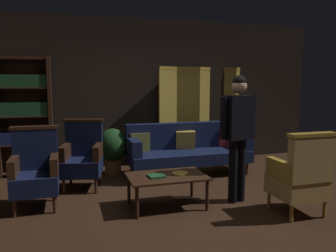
{
  "coord_description": "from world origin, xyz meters",
  "views": [
    {
      "loc": [
        -1.46,
        -4.06,
        1.63
      ],
      "look_at": [
        0.0,
        0.8,
        0.95
      ],
      "focal_mm": 36.22,
      "sensor_mm": 36.0,
      "label": 1
    }
  ],
  "objects_px": {
    "coffee_table": "(167,179)",
    "armchair_wing_right": "(35,170)",
    "bookshelf": "(25,113)",
    "potted_plant": "(113,148)",
    "standing_figure": "(238,127)",
    "brass_tray": "(180,173)",
    "velvet_couch": "(187,148)",
    "armchair_wing_left": "(83,156)",
    "book_green_cloth": "(157,176)",
    "armchair_gilt_accent": "(301,176)",
    "folding_screen": "(206,112)"
  },
  "relations": [
    {
      "from": "book_green_cloth",
      "to": "brass_tray",
      "type": "relative_size",
      "value": 0.94
    },
    {
      "from": "armchair_wing_right",
      "to": "potted_plant",
      "type": "bearing_deg",
      "value": 47.94
    },
    {
      "from": "armchair_wing_left",
      "to": "brass_tray",
      "type": "bearing_deg",
      "value": -43.66
    },
    {
      "from": "folding_screen",
      "to": "coffee_table",
      "type": "relative_size",
      "value": 2.12
    },
    {
      "from": "armchair_wing_left",
      "to": "armchair_wing_right",
      "type": "bearing_deg",
      "value": -133.72
    },
    {
      "from": "velvet_couch",
      "to": "potted_plant",
      "type": "xyz_separation_m",
      "value": [
        -1.26,
        0.33,
        0.01
      ]
    },
    {
      "from": "bookshelf",
      "to": "armchair_wing_left",
      "type": "bearing_deg",
      "value": -49.19
    },
    {
      "from": "velvet_couch",
      "to": "book_green_cloth",
      "type": "relative_size",
      "value": 10.43
    },
    {
      "from": "velvet_couch",
      "to": "armchair_wing_right",
      "type": "height_order",
      "value": "armchair_wing_right"
    },
    {
      "from": "armchair_wing_left",
      "to": "brass_tray",
      "type": "relative_size",
      "value": 4.8
    },
    {
      "from": "armchair_wing_right",
      "to": "armchair_gilt_accent",
      "type": "bearing_deg",
      "value": -21.5
    },
    {
      "from": "brass_tray",
      "to": "potted_plant",
      "type": "bearing_deg",
      "value": 110.08
    },
    {
      "from": "folding_screen",
      "to": "standing_figure",
      "type": "height_order",
      "value": "folding_screen"
    },
    {
      "from": "armchair_gilt_accent",
      "to": "brass_tray",
      "type": "height_order",
      "value": "armchair_gilt_accent"
    },
    {
      "from": "velvet_couch",
      "to": "standing_figure",
      "type": "xyz_separation_m",
      "value": [
        0.16,
        -1.53,
        0.57
      ]
    },
    {
      "from": "armchair_wing_left",
      "to": "brass_tray",
      "type": "distance_m",
      "value": 1.63
    },
    {
      "from": "armchair_gilt_accent",
      "to": "potted_plant",
      "type": "bearing_deg",
      "value": 127.61
    },
    {
      "from": "folding_screen",
      "to": "coffee_table",
      "type": "xyz_separation_m",
      "value": [
        -1.54,
        -2.35,
        -0.61
      ]
    },
    {
      "from": "book_green_cloth",
      "to": "armchair_gilt_accent",
      "type": "bearing_deg",
      "value": -23.16
    },
    {
      "from": "bookshelf",
      "to": "potted_plant",
      "type": "height_order",
      "value": "bookshelf"
    },
    {
      "from": "folding_screen",
      "to": "standing_figure",
      "type": "relative_size",
      "value": 1.24
    },
    {
      "from": "standing_figure",
      "to": "book_green_cloth",
      "type": "xyz_separation_m",
      "value": [
        -1.11,
        0.05,
        -0.59
      ]
    },
    {
      "from": "armchair_wing_left",
      "to": "potted_plant",
      "type": "xyz_separation_m",
      "value": [
        0.54,
        0.63,
        -0.02
      ]
    },
    {
      "from": "standing_figure",
      "to": "book_green_cloth",
      "type": "relative_size",
      "value": 8.37
    },
    {
      "from": "coffee_table",
      "to": "brass_tray",
      "type": "bearing_deg",
      "value": 5.82
    },
    {
      "from": "velvet_couch",
      "to": "armchair_wing_right",
      "type": "xyz_separation_m",
      "value": [
        -2.43,
        -0.96,
        0.04
      ]
    },
    {
      "from": "standing_figure",
      "to": "armchair_wing_right",
      "type": "bearing_deg",
      "value": 167.48
    },
    {
      "from": "coffee_table",
      "to": "standing_figure",
      "type": "height_order",
      "value": "standing_figure"
    },
    {
      "from": "armchair_gilt_accent",
      "to": "armchair_wing_right",
      "type": "xyz_separation_m",
      "value": [
        -3.09,
        1.22,
        0.0
      ]
    },
    {
      "from": "bookshelf",
      "to": "velvet_couch",
      "type": "relative_size",
      "value": 0.97
    },
    {
      "from": "potted_plant",
      "to": "coffee_table",
      "type": "bearing_deg",
      "value": -75.52
    },
    {
      "from": "armchair_gilt_accent",
      "to": "folding_screen",
      "type": "bearing_deg",
      "value": 88.65
    },
    {
      "from": "bookshelf",
      "to": "armchair_gilt_accent",
      "type": "distance_m",
      "value": 4.49
    },
    {
      "from": "brass_tray",
      "to": "velvet_couch",
      "type": "bearing_deg",
      "value": 66.51
    },
    {
      "from": "potted_plant",
      "to": "standing_figure",
      "type": "bearing_deg",
      "value": -52.64
    },
    {
      "from": "folding_screen",
      "to": "potted_plant",
      "type": "relative_size",
      "value": 2.62
    },
    {
      "from": "book_green_cloth",
      "to": "brass_tray",
      "type": "distance_m",
      "value": 0.34
    },
    {
      "from": "bookshelf",
      "to": "standing_figure",
      "type": "bearing_deg",
      "value": -38.44
    },
    {
      "from": "brass_tray",
      "to": "folding_screen",
      "type": "bearing_deg",
      "value": 59.78
    },
    {
      "from": "standing_figure",
      "to": "brass_tray",
      "type": "xyz_separation_m",
      "value": [
        -0.78,
        0.1,
        -0.6
      ]
    },
    {
      "from": "bookshelf",
      "to": "armchair_wing_left",
      "type": "height_order",
      "value": "bookshelf"
    },
    {
      "from": "coffee_table",
      "to": "armchair_wing_right",
      "type": "distance_m",
      "value": 1.7
    },
    {
      "from": "folding_screen",
      "to": "coffee_table",
      "type": "height_order",
      "value": "folding_screen"
    },
    {
      "from": "bookshelf",
      "to": "book_green_cloth",
      "type": "height_order",
      "value": "bookshelf"
    },
    {
      "from": "brass_tray",
      "to": "bookshelf",
      "type": "bearing_deg",
      "value": 133.81
    },
    {
      "from": "potted_plant",
      "to": "bookshelf",
      "type": "bearing_deg",
      "value": 164.2
    },
    {
      "from": "standing_figure",
      "to": "potted_plant",
      "type": "distance_m",
      "value": 2.41
    },
    {
      "from": "bookshelf",
      "to": "potted_plant",
      "type": "distance_m",
      "value": 1.61
    },
    {
      "from": "bookshelf",
      "to": "brass_tray",
      "type": "relative_size",
      "value": 9.47
    },
    {
      "from": "bookshelf",
      "to": "brass_tray",
      "type": "bearing_deg",
      "value": -46.19
    }
  ]
}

